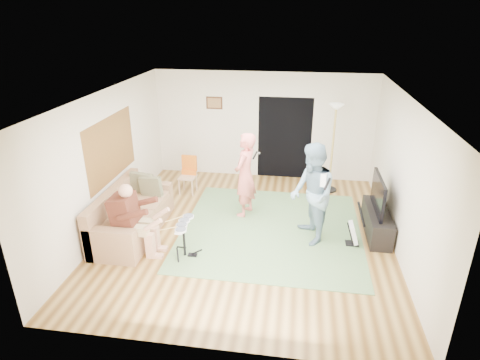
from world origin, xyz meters
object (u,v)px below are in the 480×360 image
television (378,194)px  drum_kit (184,241)px  sofa (129,218)px  tv_cabinet (377,222)px  guitarist (312,194)px  torchiere_lamp (334,133)px  singer (245,175)px  guitar_spare (354,233)px  dining_chair (188,180)px

television → drum_kit: bearing=-159.1°
sofa → tv_cabinet: 4.85m
guitarist → torchiere_lamp: 2.49m
guitarist → television: bearing=92.0°
drum_kit → torchiere_lamp: size_ratio=0.33×
guitarist → television: 1.33m
singer → guitarist: size_ratio=0.95×
sofa → guitar_spare: sofa is taller
torchiere_lamp → dining_chair: size_ratio=2.39×
drum_kit → singer: singer is taller
guitar_spare → torchiere_lamp: bearing=97.3°
sofa → dining_chair: size_ratio=2.53×
singer → guitarist: bearing=74.1°
drum_kit → dining_chair: 2.73m
drum_kit → singer: 2.02m
dining_chair → torchiere_lamp: bearing=14.0°
guitarist → television: (1.25, 0.43, -0.11)m
guitar_spare → tv_cabinet: 0.69m
guitarist → tv_cabinet: (1.30, 0.43, -0.71)m
singer → tv_cabinet: singer is taller
guitar_spare → tv_cabinet: guitar_spare is taller
sofa → drum_kit: sofa is taller
dining_chair → television: television is taller
guitarist → guitar_spare: (0.82, -0.06, -0.70)m
sofa → guitar_spare: (4.31, 0.17, -0.05)m
torchiere_lamp → tv_cabinet: bearing=-67.7°
television → torchiere_lamp: bearing=111.0°
drum_kit → dining_chair: dining_chair is taller
singer → tv_cabinet: 2.77m
television → guitar_spare: bearing=-131.6°
singer → television: bearing=97.1°
guitarist → torchiere_lamp: (0.50, 2.39, 0.50)m
drum_kit → guitarist: size_ratio=0.37×
drum_kit → sofa: bearing=153.4°
tv_cabinet → singer: bearing=170.9°
sofa → guitarist: 3.56m
drum_kit → singer: bearing=64.1°
singer → dining_chair: size_ratio=2.04×
tv_cabinet → television: (-0.05, 0.00, 0.60)m
guitarist → torchiere_lamp: torchiere_lamp is taller
sofa → guitarist: (3.50, 0.23, 0.65)m
drum_kit → guitar_spare: (3.01, 0.82, -0.05)m
sofa → guitar_spare: size_ratio=2.50×
guitarist → tv_cabinet: size_ratio=1.36×
singer → sofa: bearing=-46.7°
guitar_spare → drum_kit: bearing=-164.7°
dining_chair → tv_cabinet: bearing=-14.3°
drum_kit → torchiere_lamp: 4.39m
dining_chair → singer: bearing=-27.9°
sofa → guitarist: bearing=3.8°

